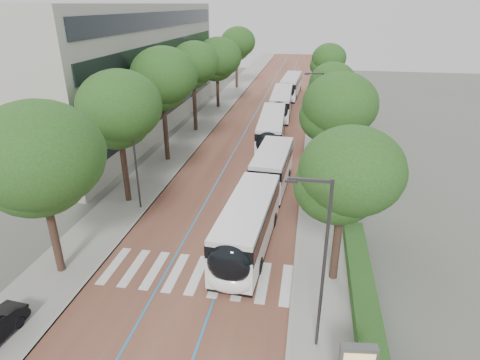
% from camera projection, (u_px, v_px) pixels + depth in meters
% --- Properties ---
extents(ground, '(160.00, 160.00, 0.00)m').
position_uv_depth(ground, '(189.00, 286.00, 21.67)').
color(ground, '#51544C').
rests_on(ground, ground).
extents(road, '(11.00, 140.00, 0.02)m').
position_uv_depth(road, '(269.00, 109.00, 57.70)').
color(road, brown).
rests_on(road, ground).
extents(sidewalk_left, '(4.00, 140.00, 0.12)m').
position_uv_depth(sidewalk_left, '(218.00, 107.00, 58.87)').
color(sidewalk_left, gray).
rests_on(sidewalk_left, ground).
extents(sidewalk_right, '(4.00, 140.00, 0.12)m').
position_uv_depth(sidewalk_right, '(322.00, 111.00, 56.49)').
color(sidewalk_right, gray).
rests_on(sidewalk_right, ground).
extents(kerb_left, '(0.20, 140.00, 0.14)m').
position_uv_depth(kerb_left, '(231.00, 107.00, 58.57)').
color(kerb_left, gray).
rests_on(kerb_left, ground).
extents(kerb_right, '(0.20, 140.00, 0.14)m').
position_uv_depth(kerb_right, '(308.00, 111.00, 56.79)').
color(kerb_right, gray).
rests_on(kerb_right, ground).
extents(zebra_crossing, '(10.55, 3.60, 0.01)m').
position_uv_depth(zebra_crossing, '(197.00, 275.00, 22.53)').
color(zebra_crossing, silver).
rests_on(zebra_crossing, ground).
extents(lane_line_left, '(0.12, 126.00, 0.01)m').
position_uv_depth(lane_line_left, '(258.00, 109.00, 57.95)').
color(lane_line_left, '#2274AE').
rests_on(lane_line_left, road).
extents(lane_line_right, '(0.12, 126.00, 0.01)m').
position_uv_depth(lane_line_right, '(280.00, 110.00, 57.44)').
color(lane_line_right, '#2274AE').
rests_on(lane_line_right, road).
extents(office_building, '(18.11, 40.00, 14.00)m').
position_uv_depth(office_building, '(95.00, 68.00, 47.17)').
color(office_building, '#A3A197').
rests_on(office_building, ground).
extents(hedge, '(1.20, 14.00, 0.80)m').
position_uv_depth(hedge, '(363.00, 298.00, 20.01)').
color(hedge, '#1C4317').
rests_on(hedge, sidewalk_right).
extents(streetlight_near, '(1.82, 0.20, 8.00)m').
position_uv_depth(streetlight_near, '(320.00, 255.00, 15.97)').
color(streetlight_near, '#333336').
rests_on(streetlight_near, sidewalk_right).
extents(streetlight_far, '(1.82, 0.20, 8.00)m').
position_uv_depth(streetlight_far, '(319.00, 108.00, 38.49)').
color(streetlight_far, '#333336').
rests_on(streetlight_far, sidewalk_right).
extents(lamp_post_left, '(0.14, 0.14, 8.00)m').
position_uv_depth(lamp_post_left, '(135.00, 157.00, 28.18)').
color(lamp_post_left, '#333336').
rests_on(lamp_post_left, sidewalk_left).
extents(trees_left, '(6.40, 61.21, 10.07)m').
position_uv_depth(trees_left, '(184.00, 76.00, 42.25)').
color(trees_left, black).
rests_on(trees_left, ground).
extents(trees_right, '(5.66, 46.99, 8.88)m').
position_uv_depth(trees_right, '(332.00, 98.00, 36.31)').
color(trees_right, black).
rests_on(trees_right, ground).
extents(lead_bus, '(3.52, 18.51, 3.20)m').
position_uv_depth(lead_bus, '(260.00, 198.00, 27.73)').
color(lead_bus, black).
rests_on(lead_bus, ground).
extents(bus_queued_0, '(3.05, 12.49, 3.20)m').
position_uv_depth(bus_queued_0, '(271.00, 131.00, 42.47)').
color(bus_queued_0, white).
rests_on(bus_queued_0, ground).
extents(bus_queued_1, '(2.83, 12.46, 3.20)m').
position_uv_depth(bus_queued_1, '(281.00, 104.00, 54.02)').
color(bus_queued_1, white).
rests_on(bus_queued_1, ground).
extents(bus_queued_2, '(3.04, 12.49, 3.20)m').
position_uv_depth(bus_queued_2, '(291.00, 86.00, 65.16)').
color(bus_queued_2, white).
rests_on(bus_queued_2, ground).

